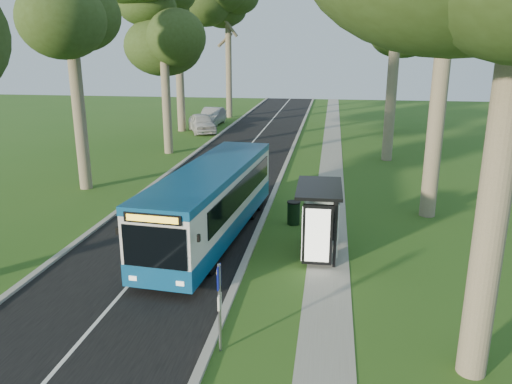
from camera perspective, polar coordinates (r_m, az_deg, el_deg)
ground at (r=18.91m, az=-0.94°, el=-7.40°), size 120.00×120.00×0.00m
road at (r=28.84m, az=-4.50°, el=0.96°), size 7.00×100.00×0.02m
kerb_east at (r=28.26m, az=2.43°, el=0.78°), size 0.25×100.00×0.12m
kerb_west at (r=29.80m, az=-11.07°, el=1.31°), size 0.25×100.00×0.12m
centre_line at (r=28.84m, az=-4.50°, el=0.98°), size 0.12×100.00×0.00m
footpath at (r=28.12m, az=8.52°, el=0.43°), size 1.50×100.00×0.02m
bus at (r=20.40m, az=-5.02°, el=-1.08°), size 3.27×11.32×2.96m
bus_stop_sign at (r=12.85m, az=-4.21°, el=-11.94°), size 0.08×0.34×2.43m
bus_shelter at (r=18.39m, az=7.58°, el=-2.06°), size 1.70×3.08×2.63m
litter_bin at (r=22.16m, az=4.32°, el=-2.37°), size 0.60×0.60×1.05m
car_white at (r=46.69m, az=-6.21°, el=7.86°), size 3.94×5.43×1.72m
car_silver at (r=51.16m, az=-5.03°, el=8.61°), size 1.92×5.20×1.70m
tree_west_c at (r=37.11m, az=-10.69°, el=19.39°), size 5.20×5.20×13.21m
tree_west_e at (r=56.34m, az=-3.22°, el=19.46°), size 5.20×5.20×14.54m
tree_east_d at (r=47.45m, az=15.70°, el=19.27°), size 5.20×5.20×14.26m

